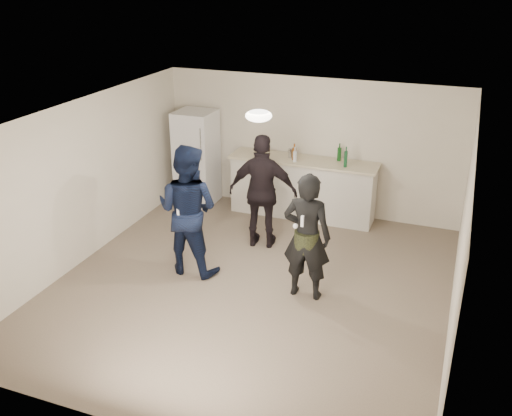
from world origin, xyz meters
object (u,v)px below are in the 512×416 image
(counter, at_px, (302,189))
(woman, at_px, (307,237))
(shaker, at_px, (291,153))
(spectator, at_px, (263,192))
(fridge, at_px, (197,158))
(man, at_px, (188,210))

(counter, distance_m, woman, 2.78)
(counter, bearing_deg, woman, -72.55)
(shaker, bearing_deg, spectator, -90.53)
(woman, bearing_deg, spectator, -49.59)
(fridge, relative_size, shaker, 10.59)
(counter, bearing_deg, shaker, 175.59)
(man, xyz_separation_m, woman, (1.84, -0.08, -0.08))
(counter, distance_m, spectator, 1.47)
(counter, xyz_separation_m, fridge, (-2.09, -0.07, 0.38))
(counter, distance_m, fridge, 2.13)
(counter, height_order, shaker, shaker)
(fridge, xyz_separation_m, man, (1.08, -2.48, 0.09))
(man, height_order, woman, man)
(shaker, height_order, woman, woman)
(fridge, bearing_deg, man, -66.43)
(spectator, bearing_deg, man, 48.90)
(shaker, bearing_deg, fridge, -177.23)
(man, bearing_deg, shaker, -104.57)
(counter, xyz_separation_m, shaker, (-0.25, 0.02, 0.65))
(woman, relative_size, spectator, 0.96)
(man, bearing_deg, counter, -109.69)
(fridge, distance_m, woman, 3.88)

